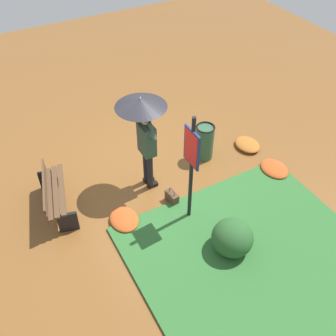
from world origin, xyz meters
name	(u,v)px	position (x,y,z in m)	size (l,w,h in m)	color
ground_plane	(148,175)	(0.00, 0.00, 0.00)	(18.00, 18.00, 0.00)	brown
grass_verge	(276,284)	(-3.36, -0.65, 0.03)	(4.80, 4.00, 0.05)	#2D662D
person_with_umbrella	(144,121)	(-0.18, 0.13, 1.55)	(0.96, 0.96, 2.04)	black
info_sign_post	(191,159)	(-1.41, -0.16, 1.44)	(0.44, 0.07, 2.30)	black
handbag	(172,197)	(-0.93, -0.06, 0.13)	(0.31, 0.18, 0.37)	#4C3323
park_bench	(54,194)	(0.01, 1.98, 0.40)	(1.42, 0.69, 0.75)	black
trash_bin	(204,142)	(-0.06, -1.36, 0.42)	(0.42, 0.42, 0.83)	#2D5138
shrub_cluster	(232,236)	(-2.38, -0.44, 0.31)	(0.80, 0.73, 0.65)	#285628
leaf_pile_near_person	(274,169)	(-1.20, -2.43, 0.07)	(0.67, 0.54, 0.15)	#B74C1E
leaf_pile_by_bench	(124,219)	(-0.95, 0.98, 0.07)	(0.66, 0.53, 0.15)	#B74C1E
leaf_pile_far_path	(247,144)	(-0.26, -2.44, 0.07)	(0.65, 0.52, 0.14)	#A86023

